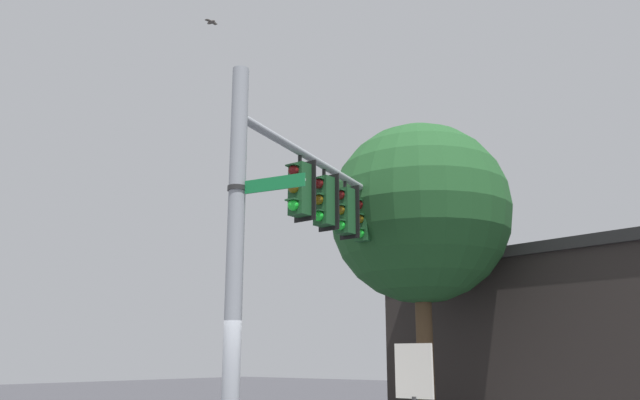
{
  "coord_description": "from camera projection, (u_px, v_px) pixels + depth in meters",
  "views": [
    {
      "loc": [
        -7.46,
        7.16,
        1.94
      ],
      "look_at": [
        0.63,
        -3.01,
        5.14
      ],
      "focal_mm": 35.84,
      "sensor_mm": 36.0,
      "label": 1
    }
  ],
  "objects": [
    {
      "name": "traffic_light_mid_outer",
      "position": [
        345.0,
        211.0,
        14.48
      ],
      "size": [
        0.54,
        0.49,
        1.31
      ],
      "color": "black"
    },
    {
      "name": "traffic_light_mid_inner",
      "position": [
        323.0,
        201.0,
        13.53
      ],
      "size": [
        0.54,
        0.49,
        1.31
      ],
      "color": "black"
    },
    {
      "name": "traffic_light_arm_end",
      "position": [
        363.0,
        220.0,
        15.42
      ],
      "size": [
        0.54,
        0.49,
        1.31
      ],
      "color": "black"
    },
    {
      "name": "bird_flying",
      "position": [
        211.0,
        22.0,
        13.03
      ],
      "size": [
        0.21,
        0.3,
        0.07
      ],
      "color": "#4C4742"
    },
    {
      "name": "traffic_light_nearest_pole",
      "position": [
        299.0,
        189.0,
        12.59
      ],
      "size": [
        0.54,
        0.49,
        1.31
      ],
      "color": "black"
    },
    {
      "name": "mast_arm",
      "position": [
        317.0,
        162.0,
        13.45
      ],
      "size": [
        1.37,
        5.78,
        0.16
      ],
      "primitive_type": "cylinder",
      "rotation": [
        0.0,
        1.57,
        4.92
      ],
      "color": "gray"
    },
    {
      "name": "historical_marker",
      "position": [
        415.0,
        396.0,
        8.97
      ],
      "size": [
        0.6,
        0.08,
        2.13
      ],
      "color": "#333333",
      "rests_on": "ground"
    },
    {
      "name": "street_name_sign",
      "position": [
        255.0,
        186.0,
        10.45
      ],
      "size": [
        1.42,
        0.45,
        0.22
      ],
      "color": "#147238"
    },
    {
      "name": "storefront_building",
      "position": [
        592.0,
        339.0,
        17.79
      ],
      "size": [
        11.77,
        7.98,
        4.84
      ],
      "color": "#282321",
      "rests_on": "ground"
    },
    {
      "name": "signal_pole",
      "position": [
        235.0,
        263.0,
        10.3
      ],
      "size": [
        0.28,
        0.28,
        6.82
      ],
      "primitive_type": "cylinder",
      "color": "gray",
      "rests_on": "ground"
    },
    {
      "name": "tree_by_storefront",
      "position": [
        420.0,
        214.0,
        16.99
      ],
      "size": [
        4.8,
        4.8,
        8.07
      ],
      "color": "#4C3823",
      "rests_on": "ground"
    }
  ]
}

